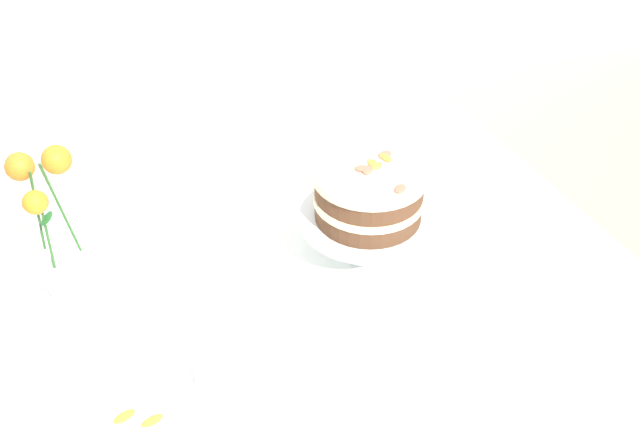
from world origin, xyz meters
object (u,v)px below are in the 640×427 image
object	(u,v)px
layer_cake	(369,193)
flower_vase	(56,245)
dining_table	(295,301)
teacup	(213,373)
cake_stand	(367,222)

from	to	relation	value
layer_cake	flower_vase	xyz separation A→B (m)	(-0.61, 0.08, -0.01)
layer_cake	flower_vase	size ratio (longest dim) A/B	0.66
dining_table	teacup	bearing A→B (deg)	-135.98
layer_cake	dining_table	bearing A→B (deg)	178.88
cake_stand	teacup	world-z (taller)	cake_stand
dining_table	cake_stand	world-z (taller)	cake_stand
flower_vase	layer_cake	bearing A→B (deg)	-7.77
cake_stand	flower_vase	xyz separation A→B (m)	(-0.61, 0.08, 0.06)
flower_vase	teacup	xyz separation A→B (m)	(0.21, -0.31, -0.12)
dining_table	cake_stand	distance (m)	0.24
flower_vase	teacup	size ratio (longest dim) A/B	3.04
layer_cake	teacup	xyz separation A→B (m)	(-0.40, -0.22, -0.13)
dining_table	teacup	distance (m)	0.35
cake_stand	layer_cake	world-z (taller)	layer_cake
cake_stand	teacup	bearing A→B (deg)	-150.85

